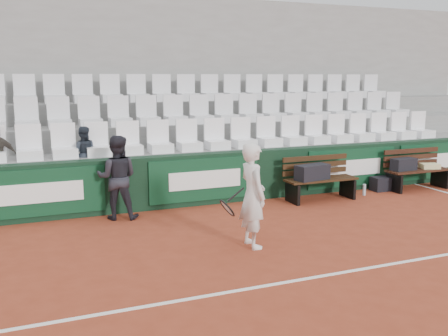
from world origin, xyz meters
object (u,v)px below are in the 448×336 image
Objects in this scene: ball_kid at (117,177)px; sports_bag_ground at (383,184)px; sports_bag_left at (312,172)px; spectator_c at (82,129)px; bench_right at (417,179)px; tennis_player at (252,195)px; water_bottle_near at (297,195)px; sports_bag_right at (404,164)px; bench_left at (321,189)px; water_bottle_far at (364,190)px.

sports_bag_ground is at bearing -161.06° from ball_kid.
sports_bag_left is 3.81m from ball_kid.
spectator_c is (-6.23, 0.90, 1.35)m from sports_bag_ground.
bench_right is 0.97× the size of tennis_player.
ball_kid is (-3.56, 0.09, 0.62)m from water_bottle_near.
ball_kid reaches higher than sports_bag_right.
sports_bag_right is 2.68m from water_bottle_near.
water_bottle_near is 0.15× the size of tennis_player.
sports_bag_ground is at bearing 7.58° from bench_left.
sports_bag_right reaches higher than water_bottle_far.
sports_bag_ground is (-0.41, 0.15, -0.43)m from sports_bag_right.
ball_kid reaches higher than sports_bag_left.
ball_kid is (-5.78, -0.03, 0.59)m from sports_bag_ground.
spectator_c reaches higher than bench_left.
bench_left is at bearing -12.97° from water_bottle_near.
bench_left is at bearing -179.56° from water_bottle_far.
sports_bag_left is 0.69× the size of spectator_c.
sports_bag_right is 6.79m from spectator_c.
bench_right is 6.26× the size of water_bottle_far.
spectator_c is (-6.64, 1.05, 0.93)m from sports_bag_right.
sports_bag_left is (-0.24, -0.04, 0.38)m from bench_left.
tennis_player reaches higher than ball_kid.
bench_right is 2.80m from sports_bag_left.
sports_bag_right is 6.20m from ball_kid.
bench_left is 3.23m from tennis_player.
tennis_player is 1.53× the size of spectator_c.
sports_bag_right reaches higher than water_bottle_near.
bench_left is 0.45m from sports_bag_left.
tennis_player is at bearing -150.43° from water_bottle_far.
spectator_c is at bearing 171.78° from sports_bag_ground.
sports_bag_ground is at bearing 27.97° from tennis_player.
bench_right is 6.31× the size of water_bottle_near.
water_bottle_near is at bearing 46.75° from tennis_player.
spectator_c reaches higher than ball_kid.
water_bottle_far is at bearing -3.75° from water_bottle_near.
sports_bag_left is 1.40m from water_bottle_far.
sports_bag_ground is (1.75, 0.23, -0.07)m from bench_left.
tennis_player is (-3.55, -2.02, 0.65)m from water_bottle_far.
spectator_c is at bearing 165.69° from water_bottle_near.
water_bottle_far is 0.16× the size of ball_kid.
bench_left is at bearing 177.87° from spectator_c.
sports_bag_left is at bearing 176.62° from spectator_c.
tennis_player is at bearing -157.69° from bench_right.
sports_bag_left is 2.05m from sports_bag_ground.
water_bottle_far is (-1.46, -0.04, -0.11)m from bench_right.
ball_kid is 1.46× the size of spectator_c.
tennis_player is at bearing -133.25° from water_bottle_near.
sports_bag_right is 2.37× the size of water_bottle_near.
water_bottle_near is 0.99× the size of water_bottle_far.
bench_right reaches higher than water_bottle_far.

